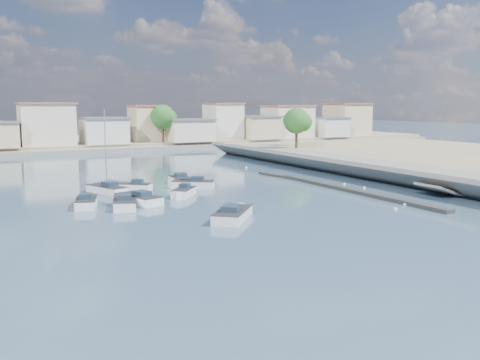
# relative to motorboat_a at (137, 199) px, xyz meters

# --- Properties ---
(ground) EXTENTS (400.00, 400.00, 0.00)m
(ground) POSITION_rel_motorboat_a_xyz_m (15.36, 25.81, -0.38)
(ground) COLOR #2F475F
(ground) RESTS_ON ground
(seawall_walkway) EXTENTS (5.00, 90.00, 1.80)m
(seawall_walkway) POSITION_rel_motorboat_a_xyz_m (33.86, -1.19, 0.52)
(seawall_walkway) COLOR slate
(seawall_walkway) RESTS_ON ground
(breakwater) EXTENTS (2.00, 31.02, 0.35)m
(breakwater) POSITION_rel_motorboat_a_xyz_m (22.27, -1.50, -0.21)
(breakwater) COLOR black
(breakwater) RESTS_ON ground
(far_shore_land) EXTENTS (160.00, 40.00, 1.40)m
(far_shore_land) POSITION_rel_motorboat_a_xyz_m (15.36, 77.81, 0.32)
(far_shore_land) COLOR gray
(far_shore_land) RESTS_ON ground
(far_shore_quay) EXTENTS (160.00, 2.50, 0.80)m
(far_shore_quay) POSITION_rel_motorboat_a_xyz_m (15.36, 56.81, 0.02)
(far_shore_quay) COLOR slate
(far_shore_quay) RESTS_ON ground
(far_town) EXTENTS (113.01, 12.80, 8.35)m
(far_town) POSITION_rel_motorboat_a_xyz_m (26.08, 62.73, 4.56)
(far_town) COLOR beige
(far_town) RESTS_ON far_shore_land
(shore_trees) EXTENTS (74.56, 38.32, 7.92)m
(shore_trees) POSITION_rel_motorboat_a_xyz_m (23.70, 53.93, 5.84)
(shore_trees) COLOR #38281E
(shore_trees) RESTS_ON ground
(motorboat_a) EXTENTS (3.63, 5.77, 1.48)m
(motorboat_a) POSITION_rel_motorboat_a_xyz_m (0.00, 0.00, 0.00)
(motorboat_a) COLOR white
(motorboat_a) RESTS_ON ground
(motorboat_b) EXTENTS (3.14, 5.48, 1.48)m
(motorboat_b) POSITION_rel_motorboat_a_xyz_m (-1.54, -1.37, -0.00)
(motorboat_b) COLOR white
(motorboat_b) RESTS_ON ground
(motorboat_c) EXTENTS (4.95, 3.97, 1.48)m
(motorboat_c) POSITION_rel_motorboat_a_xyz_m (8.19, 6.59, 0.00)
(motorboat_c) COLOR white
(motorboat_c) RESTS_ON ground
(motorboat_d) EXTENTS (3.59, 3.88, 1.48)m
(motorboat_d) POSITION_rel_motorboat_a_xyz_m (5.23, 1.43, -0.00)
(motorboat_d) COLOR white
(motorboat_d) RESTS_ON ground
(motorboat_e) EXTENTS (2.90, 5.04, 1.48)m
(motorboat_e) POSITION_rel_motorboat_a_xyz_m (-4.53, 0.63, -0.00)
(motorboat_e) COLOR white
(motorboat_e) RESTS_ON ground
(motorboat_f) EXTENTS (3.80, 3.34, 1.48)m
(motorboat_f) POSITION_rel_motorboat_a_xyz_m (1.73, 7.45, -0.00)
(motorboat_f) COLOR white
(motorboat_f) RESTS_ON ground
(motorboat_g) EXTENTS (2.10, 5.51, 1.48)m
(motorboat_g) POSITION_rel_motorboat_a_xyz_m (8.26, 9.43, 0.00)
(motorboat_g) COLOR white
(motorboat_g) RESTS_ON ground
(motorboat_h) EXTENTS (5.21, 5.61, 1.48)m
(motorboat_h) POSITION_rel_motorboat_a_xyz_m (4.99, -10.49, -0.00)
(motorboat_h) COLOR white
(motorboat_h) RESTS_ON ground
(sailboat) EXTENTS (3.54, 5.76, 9.00)m
(sailboat) POSITION_rel_motorboat_a_xyz_m (-1.24, 7.23, 0.04)
(sailboat) COLOR white
(sailboat) RESTS_ON ground
(mooring_buoys) EXTENTS (8.54, 34.63, 0.31)m
(mooring_buoys) POSITION_rel_motorboat_a_xyz_m (21.86, 1.37, -0.33)
(mooring_buoys) COLOR white
(mooring_buoys) RESTS_ON ground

